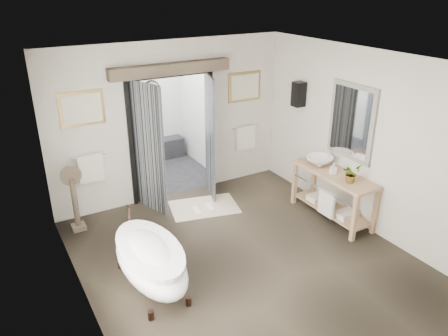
{
  "coord_description": "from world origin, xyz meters",
  "views": [
    {
      "loc": [
        -2.99,
        -4.55,
        3.84
      ],
      "look_at": [
        0.0,
        0.6,
        1.25
      ],
      "focal_mm": 35.0,
      "sensor_mm": 36.0,
      "label": 1
    }
  ],
  "objects_px": {
    "basin": "(320,161)",
    "vanity": "(332,192)",
    "rug": "(204,207)",
    "clawfoot_tub": "(150,260)"
  },
  "relations": [
    {
      "from": "basin",
      "to": "vanity",
      "type": "bearing_deg",
      "value": -91.99
    },
    {
      "from": "clawfoot_tub",
      "to": "basin",
      "type": "distance_m",
      "value": 3.45
    },
    {
      "from": "vanity",
      "to": "basin",
      "type": "bearing_deg",
      "value": 90.03
    },
    {
      "from": "clawfoot_tub",
      "to": "rug",
      "type": "bearing_deg",
      "value": 44.26
    },
    {
      "from": "vanity",
      "to": "basin",
      "type": "distance_m",
      "value": 0.57
    },
    {
      "from": "clawfoot_tub",
      "to": "basin",
      "type": "height_order",
      "value": "basin"
    },
    {
      "from": "vanity",
      "to": "basin",
      "type": "xyz_separation_m",
      "value": [
        -0.0,
        0.38,
        0.43
      ]
    },
    {
      "from": "rug",
      "to": "basin",
      "type": "xyz_separation_m",
      "value": [
        1.73,
        -1.05,
        0.92
      ]
    },
    {
      "from": "vanity",
      "to": "rug",
      "type": "xyz_separation_m",
      "value": [
        -1.73,
        1.43,
        -0.5
      ]
    },
    {
      "from": "clawfoot_tub",
      "to": "basin",
      "type": "xyz_separation_m",
      "value": [
        3.37,
        0.54,
        0.52
      ]
    }
  ]
}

